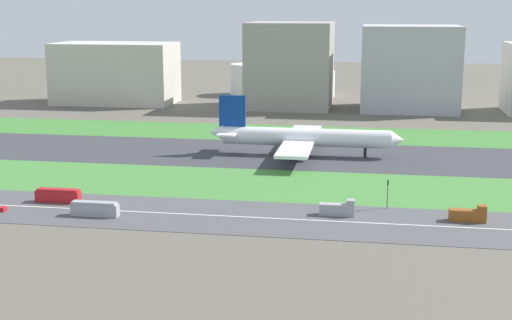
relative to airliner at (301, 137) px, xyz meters
The scene contains 17 objects.
ground_plane 17.60m from the airliner, behind, with size 800.00×800.00×0.00m, color #5B564C.
runway 17.58m from the airliner, behind, with size 280.00×46.00×0.10m, color #38383D.
grass_median_north 44.61m from the airliner, 111.87° to the left, with size 280.00×36.00×0.10m, color #3D7A33.
grass_median_south 44.61m from the airliner, 111.87° to the right, with size 280.00×36.00×0.10m, color #427F38.
highway 75.09m from the airliner, 102.71° to the right, with size 280.00×28.00×0.10m, color #4C4C4F.
highway_centerline 75.08m from the airliner, 102.71° to the right, with size 266.00×0.50×0.01m, color silver.
airliner is the anchor object (origin of this frame).
truck_2 70.01m from the airliner, 76.75° to the right, with size 8.40×2.50×4.00m.
bus_0 88.43m from the airliner, 117.97° to the right, with size 11.60×2.50×3.50m.
bus_1 87.77m from the airliner, 129.13° to the right, with size 11.60×2.50×3.50m.
truck_0 82.37m from the airliner, 55.77° to the right, with size 8.40×2.50×4.00m.
traffic_light 66.11m from the airliner, 65.23° to the right, with size 0.36×0.50×7.20m.
terminal_building 156.24m from the airliner, 133.04° to the left, with size 59.84×31.65×30.47m, color beige.
hangar_building 116.19m from the airliner, 98.64° to the left, with size 40.24×37.75×41.04m, color #9E998E.
office_tower 121.51m from the airliner, 70.77° to the left, with size 44.94×37.28×39.78m, color #B2B2B7.
fuel_tank_west 165.01m from the airliner, 105.50° to the left, with size 23.38×23.38×17.10m, color silver.
fuel_tank_centre 159.20m from the airliner, 92.85° to the left, with size 19.90×19.90×13.96m, color silver.
Camera 1 is at (40.06, -234.51, 49.86)m, focal length 50.39 mm.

